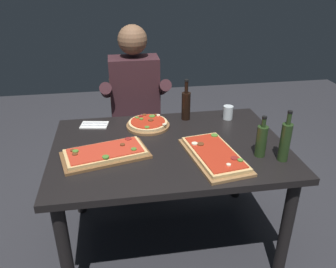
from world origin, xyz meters
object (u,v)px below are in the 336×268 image
(pizza_rectangular_left, at_px, (214,155))
(vinegar_bottle_green, at_px, (261,140))
(tumbler_near_camera, at_px, (228,112))
(oil_bottle_amber, at_px, (186,105))
(pizza_round_far, at_px, (148,124))
(wine_bottle_dark, at_px, (285,141))
(dining_table, at_px, (169,159))
(pizza_rectangular_front, at_px, (105,153))
(diner_chair, at_px, (136,125))
(seated_diner, at_px, (136,102))

(pizza_rectangular_left, relative_size, vinegar_bottle_green, 2.16)
(tumbler_near_camera, bearing_deg, oil_bottle_amber, 171.84)
(vinegar_bottle_green, bearing_deg, oil_bottle_amber, 118.76)
(vinegar_bottle_green, bearing_deg, pizza_round_far, 140.48)
(wine_bottle_dark, bearing_deg, vinegar_bottle_green, 147.56)
(dining_table, height_order, pizza_rectangular_front, pizza_rectangular_front)
(wine_bottle_dark, height_order, vinegar_bottle_green, wine_bottle_dark)
(diner_chair, bearing_deg, oil_bottle_amber, -56.40)
(oil_bottle_amber, bearing_deg, tumbler_near_camera, -8.16)
(wine_bottle_dark, bearing_deg, oil_bottle_amber, 123.29)
(pizza_rectangular_left, bearing_deg, pizza_rectangular_front, 169.67)
(dining_table, bearing_deg, pizza_rectangular_left, -39.67)
(vinegar_bottle_green, distance_m, diner_chair, 1.29)
(oil_bottle_amber, relative_size, vinegar_bottle_green, 1.18)
(wine_bottle_dark, distance_m, tumbler_near_camera, 0.61)
(oil_bottle_amber, relative_size, diner_chair, 0.33)
(pizza_round_far, height_order, vinegar_bottle_green, vinegar_bottle_green)
(wine_bottle_dark, height_order, oil_bottle_amber, wine_bottle_dark)
(vinegar_bottle_green, relative_size, diner_chair, 0.28)
(pizza_rectangular_front, height_order, tumbler_near_camera, tumbler_near_camera)
(pizza_rectangular_front, distance_m, pizza_round_far, 0.46)
(tumbler_near_camera, bearing_deg, seated_diner, 146.33)
(tumbler_near_camera, xyz_separation_m, diner_chair, (-0.62, 0.53, -0.30))
(pizza_rectangular_left, relative_size, oil_bottle_amber, 1.82)
(pizza_rectangular_front, relative_size, pizza_round_far, 1.81)
(pizza_round_far, relative_size, oil_bottle_amber, 1.01)
(pizza_rectangular_left, height_order, pizza_round_far, pizza_round_far)
(pizza_rectangular_left, distance_m, wine_bottle_dark, 0.39)
(pizza_round_far, bearing_deg, diner_chair, 95.01)
(oil_bottle_amber, bearing_deg, dining_table, -115.87)
(pizza_rectangular_front, height_order, vinegar_bottle_green, vinegar_bottle_green)
(pizza_round_far, bearing_deg, vinegar_bottle_green, -39.52)
(pizza_rectangular_front, relative_size, seated_diner, 0.40)
(dining_table, xyz_separation_m, tumbler_near_camera, (0.47, 0.32, 0.14))
(pizza_rectangular_front, height_order, wine_bottle_dark, wine_bottle_dark)
(pizza_rectangular_front, bearing_deg, vinegar_bottle_green, -8.29)
(vinegar_bottle_green, bearing_deg, pizza_rectangular_front, 171.71)
(pizza_rectangular_left, xyz_separation_m, diner_chair, (-0.38, 1.04, -0.27))
(dining_table, distance_m, oil_bottle_amber, 0.45)
(pizza_rectangular_front, bearing_deg, oil_bottle_amber, 38.39)
(vinegar_bottle_green, bearing_deg, diner_chair, 121.07)
(dining_table, bearing_deg, diner_chair, 99.90)
(pizza_round_far, xyz_separation_m, vinegar_bottle_green, (0.59, -0.49, 0.08))
(seated_diner, bearing_deg, pizza_round_far, -83.68)
(dining_table, bearing_deg, vinegar_bottle_green, -22.64)
(tumbler_near_camera, relative_size, diner_chair, 0.11)
(pizza_rectangular_front, relative_size, diner_chair, 0.60)
(wine_bottle_dark, bearing_deg, diner_chair, 123.43)
(pizza_rectangular_left, relative_size, pizza_round_far, 1.81)
(seated_diner, bearing_deg, tumbler_near_camera, -33.67)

